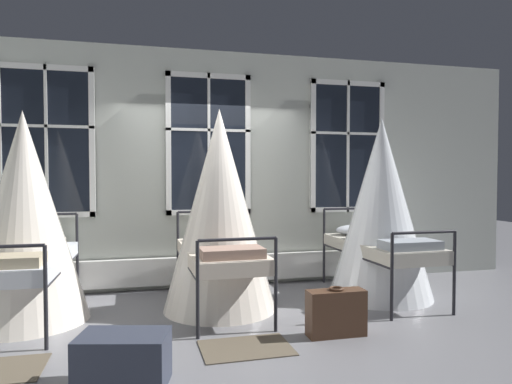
# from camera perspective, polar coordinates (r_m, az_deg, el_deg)

# --- Properties ---
(ground) EXTENTS (21.91, 21.91, 0.00)m
(ground) POSITION_cam_1_polar(r_m,az_deg,el_deg) (5.29, -3.88, -14.80)
(ground) COLOR slate
(back_wall_with_windows) EXTENTS (9.45, 0.10, 3.25)m
(back_wall_with_windows) POSITION_cam_1_polar(r_m,az_deg,el_deg) (6.41, -6.02, 2.86)
(back_wall_with_windows) COLOR #B2B7AD
(back_wall_with_windows) RESTS_ON ground
(window_bank) EXTENTS (5.26, 0.10, 2.85)m
(window_bank) POSITION_cam_1_polar(r_m,az_deg,el_deg) (6.30, -5.85, -1.10)
(window_bank) COLOR black
(window_bank) RESTS_ON ground
(cot_first) EXTENTS (1.29, 1.85, 2.21)m
(cot_first) POSITION_cam_1_polar(r_m,az_deg,el_deg) (5.37, -26.86, -3.09)
(cot_first) COLOR black
(cot_first) RESTS_ON ground
(cot_second) EXTENTS (1.29, 1.86, 2.29)m
(cot_second) POSITION_cam_1_polar(r_m,az_deg,el_deg) (5.26, -4.55, -2.56)
(cot_second) COLOR black
(cot_second) RESTS_ON ground
(cot_third) EXTENTS (1.29, 1.85, 2.26)m
(cot_third) POSITION_cam_1_polar(r_m,az_deg,el_deg) (5.99, 15.26, -2.21)
(cot_third) COLOR black
(cot_third) RESTS_ON ground
(rug_second) EXTENTS (0.81, 0.57, 0.01)m
(rug_second) POSITION_cam_1_polar(r_m,az_deg,el_deg) (4.29, -1.26, -18.79)
(rug_second) COLOR brown
(rug_second) RESTS_ON ground
(suitcase_dark) EXTENTS (0.56, 0.21, 0.47)m
(suitcase_dark) POSITION_cam_1_polar(r_m,az_deg,el_deg) (4.59, 9.92, -14.57)
(suitcase_dark) COLOR #472D1E
(suitcase_dark) RESTS_ON ground
(travel_trunk) EXTENTS (0.72, 0.54, 0.38)m
(travel_trunk) POSITION_cam_1_polar(r_m,az_deg,el_deg) (3.68, -16.17, -19.43)
(travel_trunk) COLOR #2D3342
(travel_trunk) RESTS_ON ground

